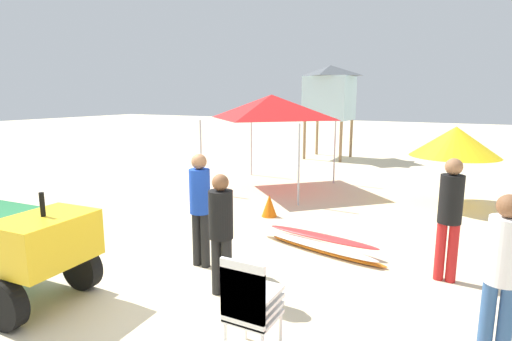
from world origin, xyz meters
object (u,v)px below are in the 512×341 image
(lifeguard_far_right, at_px, (200,202))
(popup_canopy, at_px, (271,107))
(traffic_cone_near, at_px, (269,206))
(lifeguard_near_right, at_px, (221,227))
(surfboard_pile, at_px, (320,244))
(utility_cart, at_px, (4,239))
(beach_umbrella_left, at_px, (455,142))
(lifeguard_near_left, at_px, (450,211))
(lifeguard_tower, at_px, (330,92))
(lifeguard_near_center, at_px, (502,268))
(stacked_plastic_chairs, at_px, (249,301))

(lifeguard_far_right, distance_m, popup_canopy, 5.83)
(traffic_cone_near, bearing_deg, lifeguard_near_right, -73.78)
(lifeguard_far_right, bearing_deg, surfboard_pile, 46.06)
(utility_cart, height_order, beach_umbrella_left, beach_umbrella_left)
(popup_canopy, bearing_deg, surfboard_pile, -54.15)
(utility_cart, bearing_deg, traffic_cone_near, 72.97)
(lifeguard_far_right, xyz_separation_m, traffic_cone_near, (-0.23, 2.90, -0.79))
(lifeguard_near_left, bearing_deg, beach_umbrella_left, 91.91)
(lifeguard_near_left, relative_size, lifeguard_near_right, 1.08)
(lifeguard_far_right, xyz_separation_m, lifeguard_tower, (-1.80, 11.80, 1.74))
(lifeguard_near_left, xyz_separation_m, lifeguard_near_center, (0.55, -1.75, -0.04))
(surfboard_pile, distance_m, popup_canopy, 5.41)
(stacked_plastic_chairs, height_order, lifeguard_near_left, lifeguard_near_left)
(stacked_plastic_chairs, height_order, lifeguard_near_right, lifeguard_near_right)
(lifeguard_near_right, bearing_deg, popup_canopy, 110.13)
(beach_umbrella_left, bearing_deg, lifeguard_tower, 130.23)
(surfboard_pile, bearing_deg, lifeguard_near_right, -106.49)
(lifeguard_near_left, height_order, traffic_cone_near, lifeguard_near_left)
(traffic_cone_near, bearing_deg, lifeguard_near_left, -24.54)
(utility_cart, distance_m, stacked_plastic_chairs, 3.54)
(traffic_cone_near, bearing_deg, lifeguard_far_right, -85.48)
(stacked_plastic_chairs, bearing_deg, traffic_cone_near, 113.79)
(stacked_plastic_chairs, bearing_deg, utility_cart, -175.07)
(utility_cart, xyz_separation_m, lifeguard_near_left, (5.15, 3.23, 0.26))
(lifeguard_near_center, relative_size, traffic_cone_near, 3.51)
(lifeguard_near_right, bearing_deg, utility_cart, -152.03)
(surfboard_pile, bearing_deg, lifeguard_near_center, -38.53)
(lifeguard_near_center, bearing_deg, utility_cart, -165.51)
(lifeguard_near_left, xyz_separation_m, popup_canopy, (-4.87, 4.26, 1.29))
(lifeguard_near_right, relative_size, beach_umbrella_left, 0.81)
(utility_cart, bearing_deg, popup_canopy, 87.86)
(utility_cart, distance_m, lifeguard_near_center, 5.89)
(lifeguard_near_center, height_order, lifeguard_far_right, lifeguard_far_right)
(surfboard_pile, height_order, traffic_cone_near, traffic_cone_near)
(stacked_plastic_chairs, distance_m, surfboard_pile, 3.25)
(stacked_plastic_chairs, xyz_separation_m, lifeguard_near_center, (2.18, 1.17, 0.35))
(lifeguard_near_left, xyz_separation_m, lifeguard_far_right, (-3.42, -1.23, -0.01))
(surfboard_pile, bearing_deg, lifeguard_tower, 107.45)
(lifeguard_near_left, height_order, popup_canopy, popup_canopy)
(popup_canopy, relative_size, traffic_cone_near, 5.91)
(surfboard_pile, relative_size, lifeguard_near_right, 1.49)
(lifeguard_tower, bearing_deg, beach_umbrella_left, -49.77)
(lifeguard_far_right, bearing_deg, beach_umbrella_left, 60.62)
(surfboard_pile, height_order, lifeguard_far_right, lifeguard_far_right)
(stacked_plastic_chairs, distance_m, lifeguard_tower, 14.13)
(lifeguard_far_right, bearing_deg, lifeguard_tower, 98.68)
(lifeguard_near_right, bearing_deg, lifeguard_tower, 101.81)
(lifeguard_near_right, xyz_separation_m, popup_canopy, (-2.25, 6.14, 1.38))
(stacked_plastic_chairs, relative_size, lifeguard_near_left, 0.62)
(beach_umbrella_left, distance_m, traffic_cone_near, 4.74)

